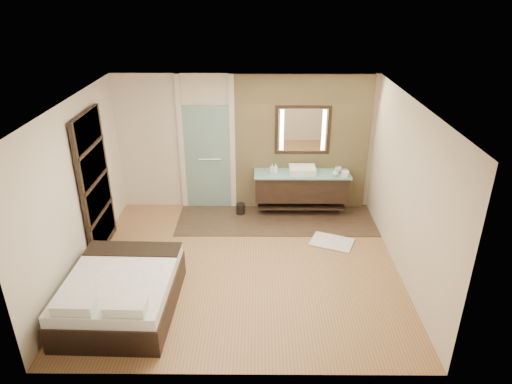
{
  "coord_description": "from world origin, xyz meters",
  "views": [
    {
      "loc": [
        0.26,
        -6.24,
        4.24
      ],
      "look_at": [
        0.22,
        0.6,
        1.06
      ],
      "focal_mm": 32.0,
      "sensor_mm": 36.0,
      "label": 1
    }
  ],
  "objects_px": {
    "bed": "(122,293)",
    "waste_bin": "(241,209)",
    "vanity": "(301,186)",
    "mirror_unit": "(303,130)"
  },
  "relations": [
    {
      "from": "bed",
      "to": "waste_bin",
      "type": "distance_m",
      "value": 3.32
    },
    {
      "from": "mirror_unit",
      "to": "waste_bin",
      "type": "xyz_separation_m",
      "value": [
        -1.2,
        -0.31,
        -1.54
      ]
    },
    {
      "from": "vanity",
      "to": "mirror_unit",
      "type": "height_order",
      "value": "mirror_unit"
    },
    {
      "from": "vanity",
      "to": "waste_bin",
      "type": "distance_m",
      "value": 1.29
    },
    {
      "from": "bed",
      "to": "waste_bin",
      "type": "relative_size",
      "value": 8.38
    },
    {
      "from": "mirror_unit",
      "to": "bed",
      "type": "xyz_separation_m",
      "value": [
        -2.75,
        -3.23,
        -1.36
      ]
    },
    {
      "from": "mirror_unit",
      "to": "bed",
      "type": "height_order",
      "value": "mirror_unit"
    },
    {
      "from": "vanity",
      "to": "waste_bin",
      "type": "bearing_deg",
      "value": -176.76
    },
    {
      "from": "vanity",
      "to": "waste_bin",
      "type": "relative_size",
      "value": 8.33
    },
    {
      "from": "bed",
      "to": "vanity",
      "type": "bearing_deg",
      "value": 49.06
    }
  ]
}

